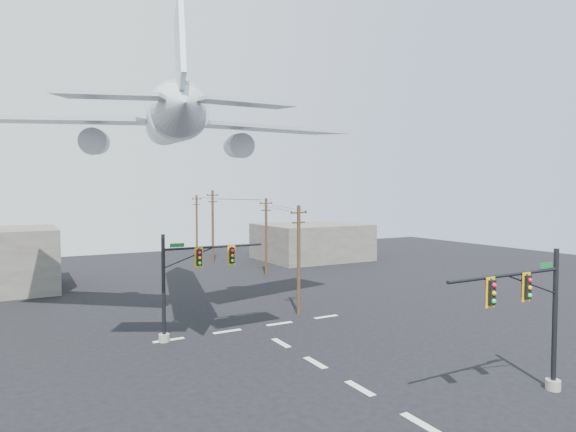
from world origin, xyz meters
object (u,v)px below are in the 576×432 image
signal_mast_near (535,318)px  utility_pole_c (213,224)px  signal_mast_far (187,282)px  utility_pole_a (299,258)px  utility_pole_d (197,223)px  utility_pole_b (266,235)px  airliner (169,123)px

signal_mast_near → utility_pole_c: (2.42, 48.91, 1.45)m
signal_mast_far → utility_pole_a: bearing=11.1°
utility_pole_d → utility_pole_c: bearing=-121.3°
utility_pole_c → utility_pole_d: bearing=61.6°
signal_mast_near → utility_pole_a: size_ratio=0.89×
utility_pole_c → utility_pole_d: (1.32, 10.91, -0.35)m
signal_mast_near → utility_pole_d: 59.95m
signal_mast_far → utility_pole_b: bearing=51.7°
signal_mast_far → utility_pole_c: utility_pole_c is taller
utility_pole_b → utility_pole_d: 24.22m
signal_mast_near → utility_pole_b: size_ratio=0.85×
signal_mast_near → airliner: size_ratio=0.25×
airliner → signal_mast_near: bearing=-141.2°
signal_mast_near → signal_mast_far: bearing=124.3°
signal_mast_far → airliner: airliner is taller
utility_pole_a → airliner: bearing=145.1°
signal_mast_far → utility_pole_a: size_ratio=0.85×
signal_mast_near → utility_pole_c: utility_pole_c is taller
utility_pole_d → signal_mast_near: bearing=-117.9°
utility_pole_a → utility_pole_b: size_ratio=0.96×
utility_pole_a → utility_pole_d: 41.96m
utility_pole_c → airliner: bearing=-137.4°
utility_pole_b → utility_pole_a: bearing=-120.0°
signal_mast_far → utility_pole_b: utility_pole_b is taller
signal_mast_near → utility_pole_b: bearing=83.6°
utility_pole_b → signal_mast_near: bearing=-107.8°
signal_mast_far → utility_pole_c: size_ratio=0.73×
signal_mast_near → airliner: bearing=116.5°
utility_pole_b → utility_pole_c: (-1.56, 13.31, 0.50)m
utility_pole_c → utility_pole_d: size_ratio=1.07×
utility_pole_a → utility_pole_b: bearing=57.5°
signal_mast_near → signal_mast_far: 19.86m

